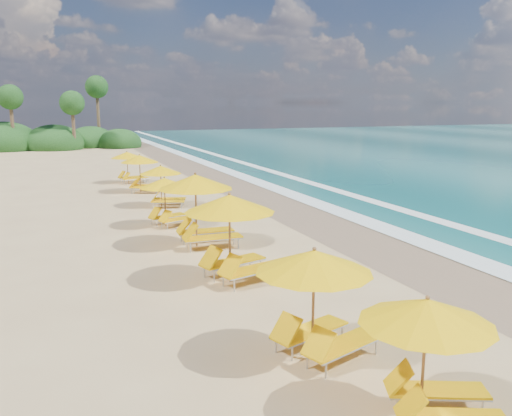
{
  "coord_description": "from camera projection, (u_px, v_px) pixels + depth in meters",
  "views": [
    {
      "loc": [
        -7.15,
        -18.08,
        5.02
      ],
      "look_at": [
        0.0,
        0.0,
        1.2
      ],
      "focal_mm": 37.69,
      "sensor_mm": 36.0,
      "label": 1
    }
  ],
  "objects": [
    {
      "name": "ground",
      "position": [
        256.0,
        239.0,
        20.05
      ],
      "size": [
        160.0,
        160.0,
        0.0
      ],
      "primitive_type": "plane",
      "color": "tan",
      "rests_on": "ground"
    },
    {
      "name": "station_4",
      "position": [
        202.0,
        205.0,
        18.89
      ],
      "size": [
        2.92,
        2.71,
        2.65
      ],
      "rotation": [
        0.0,
        0.0,
        -0.04
      ],
      "color": "olive",
      "rests_on": "ground"
    },
    {
      "name": "station_3",
      "position": [
        236.0,
        231.0,
        15.17
      ],
      "size": [
        3.24,
        3.14,
        2.59
      ],
      "rotation": [
        0.0,
        0.0,
        0.27
      ],
      "color": "olive",
      "rests_on": "ground"
    },
    {
      "name": "station_8",
      "position": [
        130.0,
        165.0,
        34.02
      ],
      "size": [
        2.51,
        2.41,
        2.04
      ],
      "rotation": [
        0.0,
        0.0,
        0.23
      ],
      "color": "olive",
      "rests_on": "ground"
    },
    {
      "name": "station_6",
      "position": [
        164.0,
        183.0,
        26.23
      ],
      "size": [
        2.65,
        2.59,
        2.07
      ],
      "rotation": [
        0.0,
        0.0,
        -0.33
      ],
      "color": "olive",
      "rests_on": "ground"
    },
    {
      "name": "station_2",
      "position": [
        320.0,
        295.0,
        10.54
      ],
      "size": [
        2.96,
        2.9,
        2.32
      ],
      "rotation": [
        0.0,
        0.0,
        0.33
      ],
      "color": "olive",
      "rests_on": "ground"
    },
    {
      "name": "station_7",
      "position": [
        143.0,
        171.0,
        30.44
      ],
      "size": [
        2.86,
        2.84,
        2.18
      ],
      "rotation": [
        0.0,
        0.0,
        -0.43
      ],
      "color": "olive",
      "rests_on": "ground"
    },
    {
      "name": "station_5",
      "position": [
        168.0,
        198.0,
        22.08
      ],
      "size": [
        2.67,
        2.62,
        2.08
      ],
      "rotation": [
        0.0,
        0.0,
        0.35
      ],
      "color": "olive",
      "rests_on": "ground"
    },
    {
      "name": "surf_foam",
      "position": [
        405.0,
        224.0,
        22.46
      ],
      "size": [
        4.0,
        160.0,
        0.01
      ],
      "color": "white",
      "rests_on": "ground"
    },
    {
      "name": "wet_sand",
      "position": [
        349.0,
        230.0,
        21.49
      ],
      "size": [
        4.0,
        160.0,
        0.01
      ],
      "primitive_type": "cube",
      "color": "#876D50",
      "rests_on": "ground"
    },
    {
      "name": "treeline",
      "position": [
        15.0,
        141.0,
        57.81
      ],
      "size": [
        25.8,
        8.8,
        9.74
      ],
      "color": "#163D14",
      "rests_on": "ground"
    },
    {
      "name": "station_1",
      "position": [
        435.0,
        353.0,
        8.35
      ],
      "size": [
        2.8,
        2.77,
        2.14
      ],
      "rotation": [
        0.0,
        0.0,
        -0.41
      ],
      "color": "olive",
      "rests_on": "ground"
    }
  ]
}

